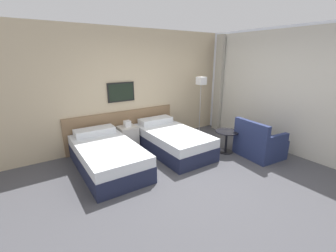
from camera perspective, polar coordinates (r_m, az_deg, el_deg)
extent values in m
plane|color=#47474C|center=(4.16, 8.85, -12.89)|extent=(16.00, 16.00, 0.00)
cube|color=#C6B28E|center=(5.57, -6.95, 9.66)|extent=(10.00, 0.06, 2.70)
cube|color=#846647|center=(5.51, -11.28, -0.54)|extent=(2.69, 0.04, 0.84)
cube|color=black|center=(5.32, -11.84, 8.44)|extent=(0.64, 0.03, 0.44)
cube|color=black|center=(5.30, -11.77, 8.42)|extent=(0.58, 0.01, 0.38)
cube|color=white|center=(5.54, 29.16, 7.57)|extent=(0.06, 4.79, 2.70)
cube|color=beige|center=(5.51, 28.90, 7.24)|extent=(0.03, 4.41, 2.64)
cube|color=#A8A393|center=(6.63, 12.70, 10.31)|extent=(0.10, 0.24, 2.64)
cube|color=#1E233D|center=(4.50, -14.98, -8.68)|extent=(1.03, 1.93, 0.31)
cube|color=silver|center=(4.40, -15.22, -5.79)|extent=(1.02, 1.91, 0.19)
cube|color=silver|center=(5.01, -18.12, -1.26)|extent=(0.82, 0.34, 0.13)
cube|color=#1E233D|center=(5.11, 1.12, -4.84)|extent=(1.03, 1.93, 0.31)
cube|color=silver|center=(5.03, 1.14, -2.24)|extent=(1.02, 1.91, 0.19)
cube|color=silver|center=(5.57, -3.19, 1.42)|extent=(0.82, 0.34, 0.13)
cube|color=beige|center=(5.34, -10.12, -2.85)|extent=(0.41, 0.39, 0.53)
cube|color=white|center=(5.24, -10.31, 0.58)|extent=(0.14, 0.14, 0.14)
cylinder|color=#9E9993|center=(6.26, 7.85, -2.18)|extent=(0.24, 0.24, 0.02)
cylinder|color=#9E9993|center=(6.07, 8.12, 3.98)|extent=(0.02, 0.02, 1.36)
cube|color=white|center=(5.94, 8.44, 11.29)|extent=(0.20, 0.20, 0.19)
cylinder|color=black|center=(5.30, 14.35, -6.28)|extent=(0.33, 0.33, 0.01)
cylinder|color=black|center=(5.21, 14.54, -3.89)|extent=(0.05, 0.05, 0.46)
cylinder|color=black|center=(5.13, 14.74, -1.40)|extent=(0.51, 0.51, 0.02)
cube|color=navy|center=(5.27, 22.22, -4.88)|extent=(0.81, 0.92, 0.41)
cube|color=navy|center=(4.90, 20.38, -1.21)|extent=(0.18, 0.86, 0.41)
cube|color=navy|center=(4.96, 25.95, -3.07)|extent=(0.63, 0.15, 0.18)
cube|color=navy|center=(5.40, 19.52, -0.71)|extent=(0.63, 0.15, 0.18)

